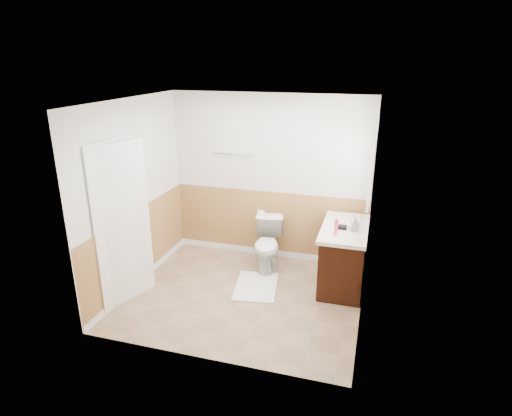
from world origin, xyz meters
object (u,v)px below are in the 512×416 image
(vanity_cabinet, at_px, (343,258))
(soap_dispenser, at_px, (355,224))
(toilet, at_px, (267,245))
(bath_mat, at_px, (256,286))
(lotion_bottle, at_px, (336,227))

(vanity_cabinet, height_order, soap_dispenser, soap_dispenser)
(vanity_cabinet, bearing_deg, soap_dispenser, -38.94)
(toilet, height_order, bath_mat, toilet)
(lotion_bottle, height_order, soap_dispenser, lotion_bottle)
(toilet, relative_size, soap_dispenser, 3.74)
(bath_mat, relative_size, vanity_cabinet, 0.73)
(toilet, bearing_deg, lotion_bottle, -34.27)
(toilet, xyz_separation_m, lotion_bottle, (1.01, -0.49, 0.59))
(toilet, xyz_separation_m, soap_dispenser, (1.23, -0.28, 0.58))
(vanity_cabinet, bearing_deg, lotion_bottle, -108.20)
(vanity_cabinet, relative_size, lotion_bottle, 5.00)
(lotion_bottle, bearing_deg, bath_mat, -173.85)
(bath_mat, relative_size, soap_dispenser, 4.05)
(bath_mat, bearing_deg, lotion_bottle, 6.15)
(lotion_bottle, xyz_separation_m, soap_dispenser, (0.22, 0.21, -0.01))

